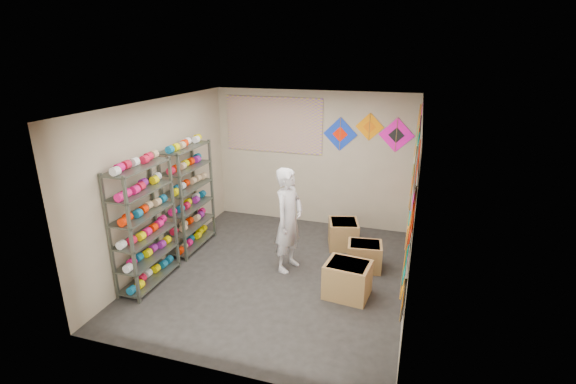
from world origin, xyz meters
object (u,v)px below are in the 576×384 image
(shopkeeper, at_px, (289,220))
(carton_a, at_px, (347,280))
(shelf_rack_front, at_px, (144,226))
(shelf_rack_back, at_px, (189,198))
(carton_c, at_px, (343,234))
(carton_b, at_px, (364,256))

(shopkeeper, bearing_deg, carton_a, -102.11)
(shelf_rack_front, distance_m, shopkeeper, 2.20)
(shelf_rack_front, xyz_separation_m, shopkeeper, (1.91, 1.07, -0.09))
(shelf_rack_back, xyz_separation_m, carton_a, (2.97, -0.76, -0.69))
(shelf_rack_front, height_order, carton_c, shelf_rack_front)
(shelf_rack_back, bearing_deg, shopkeeper, -6.84)
(carton_a, bearing_deg, shelf_rack_front, -163.06)
(shelf_rack_front, height_order, shopkeeper, shelf_rack_front)
(shelf_rack_front, distance_m, shelf_rack_back, 1.30)
(shelf_rack_back, bearing_deg, carton_b, 2.29)
(carton_b, xyz_separation_m, carton_c, (-0.47, 0.70, 0.02))
(carton_c, bearing_deg, carton_a, -92.76)
(shopkeeper, relative_size, carton_c, 3.05)
(shelf_rack_back, relative_size, carton_b, 3.47)
(carton_b, bearing_deg, carton_a, -106.07)
(carton_a, distance_m, carton_b, 0.89)
(carton_b, distance_m, carton_c, 0.85)
(shelf_rack_back, height_order, shopkeeper, shelf_rack_back)
(shopkeeper, distance_m, carton_b, 1.40)
(shelf_rack_back, distance_m, carton_c, 2.85)
(shelf_rack_front, xyz_separation_m, carton_b, (3.11, 1.42, -0.73))
(shopkeeper, distance_m, carton_a, 1.32)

